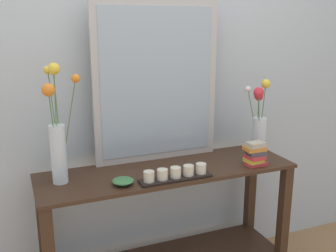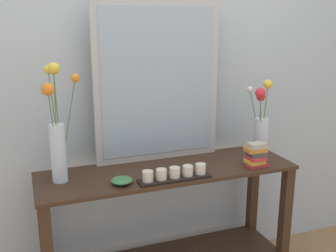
{
  "view_description": "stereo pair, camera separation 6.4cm",
  "coord_description": "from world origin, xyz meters",
  "px_view_note": "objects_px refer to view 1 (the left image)",
  "views": [
    {
      "loc": [
        -0.79,
        -1.93,
        1.62
      ],
      "look_at": [
        0.0,
        0.0,
        1.06
      ],
      "focal_mm": 42.28,
      "sensor_mm": 36.0,
      "label": 1
    },
    {
      "loc": [
        -0.73,
        -1.95,
        1.62
      ],
      "look_at": [
        0.0,
        0.0,
        1.06
      ],
      "focal_mm": 42.28,
      "sensor_mm": 36.0,
      "label": 2
    }
  ],
  "objects_px": {
    "console_table": "(168,219)",
    "decorative_bowl": "(123,181)",
    "mirror_leaning": "(157,82)",
    "vase_right": "(259,123)",
    "book_stack": "(255,154)",
    "tall_vase_left": "(57,135)",
    "candle_tray": "(176,174)"
  },
  "relations": [
    {
      "from": "console_table",
      "to": "decorative_bowl",
      "type": "relative_size",
      "value": 13.01
    },
    {
      "from": "mirror_leaning",
      "to": "vase_right",
      "type": "distance_m",
      "value": 0.69
    },
    {
      "from": "book_stack",
      "to": "tall_vase_left",
      "type": "bearing_deg",
      "value": 171.37
    },
    {
      "from": "vase_right",
      "to": "candle_tray",
      "type": "height_order",
      "value": "vase_right"
    },
    {
      "from": "tall_vase_left",
      "to": "candle_tray",
      "type": "xyz_separation_m",
      "value": [
        0.56,
        -0.19,
        -0.23
      ]
    },
    {
      "from": "mirror_leaning",
      "to": "tall_vase_left",
      "type": "distance_m",
      "value": 0.64
    },
    {
      "from": "tall_vase_left",
      "to": "console_table",
      "type": "bearing_deg",
      "value": -3.16
    },
    {
      "from": "vase_right",
      "to": "candle_tray",
      "type": "xyz_separation_m",
      "value": [
        -0.65,
        -0.21,
        -0.17
      ]
    },
    {
      "from": "decorative_bowl",
      "to": "candle_tray",
      "type": "bearing_deg",
      "value": -7.5
    },
    {
      "from": "console_table",
      "to": "vase_right",
      "type": "height_order",
      "value": "vase_right"
    },
    {
      "from": "console_table",
      "to": "vase_right",
      "type": "relative_size",
      "value": 3.11
    },
    {
      "from": "mirror_leaning",
      "to": "decorative_bowl",
      "type": "relative_size",
      "value": 8.32
    },
    {
      "from": "tall_vase_left",
      "to": "decorative_bowl",
      "type": "xyz_separation_m",
      "value": [
        0.29,
        -0.15,
        -0.24
      ]
    },
    {
      "from": "decorative_bowl",
      "to": "console_table",
      "type": "bearing_deg",
      "value": 21.88
    },
    {
      "from": "tall_vase_left",
      "to": "decorative_bowl",
      "type": "height_order",
      "value": "tall_vase_left"
    },
    {
      "from": "candle_tray",
      "to": "book_stack",
      "type": "xyz_separation_m",
      "value": [
        0.51,
        0.02,
        0.04
      ]
    },
    {
      "from": "decorative_bowl",
      "to": "mirror_leaning",
      "type": "bearing_deg",
      "value": 45.19
    },
    {
      "from": "mirror_leaning",
      "to": "book_stack",
      "type": "relative_size",
      "value": 6.68
    },
    {
      "from": "tall_vase_left",
      "to": "book_stack",
      "type": "height_order",
      "value": "tall_vase_left"
    },
    {
      "from": "vase_right",
      "to": "candle_tray",
      "type": "distance_m",
      "value": 0.7
    },
    {
      "from": "decorative_bowl",
      "to": "book_stack",
      "type": "xyz_separation_m",
      "value": [
        0.78,
        -0.01,
        0.05
      ]
    },
    {
      "from": "mirror_leaning",
      "to": "candle_tray",
      "type": "xyz_separation_m",
      "value": [
        -0.03,
        -0.34,
        -0.43
      ]
    },
    {
      "from": "decorative_bowl",
      "to": "book_stack",
      "type": "height_order",
      "value": "book_stack"
    },
    {
      "from": "console_table",
      "to": "book_stack",
      "type": "bearing_deg",
      "value": -14.99
    },
    {
      "from": "mirror_leaning",
      "to": "tall_vase_left",
      "type": "bearing_deg",
      "value": -165.41
    },
    {
      "from": "console_table",
      "to": "candle_tray",
      "type": "bearing_deg",
      "value": -97.41
    },
    {
      "from": "console_table",
      "to": "candle_tray",
      "type": "distance_m",
      "value": 0.37
    },
    {
      "from": "mirror_leaning",
      "to": "console_table",
      "type": "bearing_deg",
      "value": -92.36
    },
    {
      "from": "tall_vase_left",
      "to": "vase_right",
      "type": "distance_m",
      "value": 1.22
    },
    {
      "from": "console_table",
      "to": "decorative_bowl",
      "type": "bearing_deg",
      "value": -158.12
    },
    {
      "from": "candle_tray",
      "to": "decorative_bowl",
      "type": "xyz_separation_m",
      "value": [
        -0.27,
        0.04,
        -0.01
      ]
    },
    {
      "from": "vase_right",
      "to": "book_stack",
      "type": "xyz_separation_m",
      "value": [
        -0.14,
        -0.18,
        -0.13
      ]
    }
  ]
}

